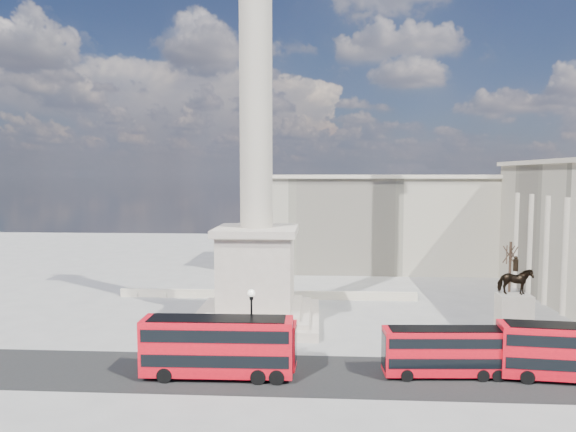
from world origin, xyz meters
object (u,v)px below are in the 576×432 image
at_px(red_bus_c, 445,351).
at_px(red_bus_a, 218,346).
at_px(pedestrian_crossing, 409,338).
at_px(victorian_lamp, 252,324).
at_px(pedestrian_walking, 490,339).
at_px(red_bus_d, 574,352).
at_px(equestrian_statue, 514,309).
at_px(pedestrian_standing, 470,353).
at_px(nelsons_column, 256,208).
at_px(red_bus_b, 236,344).

bearing_deg(red_bus_c, red_bus_a, -179.19).
distance_m(red_bus_a, pedestrian_crossing, 18.94).
relative_size(victorian_lamp, pedestrian_walking, 4.39).
distance_m(red_bus_d, equestrian_statue, 11.15).
height_order(red_bus_c, pedestrian_crossing, red_bus_c).
bearing_deg(pedestrian_walking, equestrian_statue, 37.85).
distance_m(victorian_lamp, pedestrian_standing, 19.68).
bearing_deg(pedestrian_standing, equestrian_statue, -139.14).
xyz_separation_m(red_bus_a, victorian_lamp, (2.60, 1.01, 1.60)).
distance_m(red_bus_d, pedestrian_crossing, 14.07).
bearing_deg(red_bus_c, pedestrian_standing, 45.52).
bearing_deg(nelsons_column, equestrian_statue, -8.33).
distance_m(red_bus_a, pedestrian_walking, 26.36).
bearing_deg(pedestrian_standing, red_bus_a, 4.54).
bearing_deg(victorian_lamp, nelsons_column, 95.21).
distance_m(red_bus_d, pedestrian_walking, 9.07).
relative_size(nelsons_column, victorian_lamp, 6.95).
xyz_separation_m(red_bus_a, equestrian_statue, (28.13, 12.07, 0.31)).
relative_size(nelsons_column, red_bus_b, 4.75).
relative_size(nelsons_column, equestrian_statue, 5.91).
height_order(nelsons_column, red_bus_a, nelsons_column).
distance_m(red_bus_c, pedestrian_crossing, 7.42).
bearing_deg(red_bus_b, nelsons_column, 91.62).
height_order(pedestrian_standing, pedestrian_crossing, pedestrian_crossing).
height_order(nelsons_column, equestrian_statue, nelsons_column).
height_order(pedestrian_walking, pedestrian_standing, pedestrian_standing).
xyz_separation_m(red_bus_a, red_bus_b, (1.15, 1.76, -0.41)).
distance_m(red_bus_a, red_bus_c, 18.69).
distance_m(red_bus_b, victorian_lamp, 2.59).
relative_size(red_bus_b, pedestrian_walking, 6.41).
distance_m(pedestrian_standing, pedestrian_crossing, 6.01).
distance_m(victorian_lamp, pedestrian_walking, 23.75).
height_order(red_bus_a, victorian_lamp, victorian_lamp).
distance_m(victorian_lamp, pedestrian_crossing, 16.43).
distance_m(nelsons_column, red_bus_b, 17.82).
relative_size(red_bus_c, equestrian_statue, 1.20).
height_order(victorian_lamp, equestrian_statue, equestrian_statue).
height_order(equestrian_statue, pedestrian_walking, equestrian_statue).
bearing_deg(victorian_lamp, equestrian_statue, 23.42).
distance_m(nelsons_column, red_bus_a, 19.07).
relative_size(equestrian_statue, pedestrian_crossing, 4.80).
bearing_deg(pedestrian_crossing, red_bus_c, 160.00).
xyz_separation_m(red_bus_d, victorian_lamp, (-26.12, 0.07, 1.81)).
xyz_separation_m(red_bus_c, red_bus_d, (10.08, -0.35, 0.28)).
height_order(nelsons_column, red_bus_d, nelsons_column).
relative_size(red_bus_d, pedestrian_standing, 6.75).
bearing_deg(nelsons_column, red_bus_c, -40.21).
distance_m(equestrian_statue, pedestrian_walking, 5.09).
xyz_separation_m(nelsons_column, red_bus_d, (27.49, -15.06, -10.50)).
bearing_deg(red_bus_b, pedestrian_crossing, 24.85).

